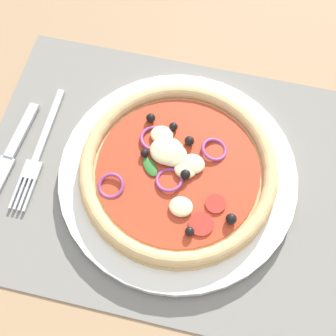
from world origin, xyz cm
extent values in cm
cube|color=#9E7A56|center=(0.00, 0.00, -1.20)|extent=(190.00, 140.00, 2.40)
cube|color=slate|center=(0.00, 0.00, 0.20)|extent=(46.57, 35.95, 0.40)
cylinder|color=silver|center=(-1.84, 0.16, 1.10)|extent=(29.94, 29.94, 1.40)
cylinder|color=tan|center=(-1.84, 0.16, 2.30)|extent=(24.59, 24.59, 1.00)
torus|color=tan|center=(-1.84, 0.16, 3.16)|extent=(24.42, 24.42, 1.80)
cylinder|color=#B7381E|center=(-1.84, 0.16, 2.95)|extent=(20.17, 20.17, 0.30)
ellipsoid|color=beige|center=(-3.44, -0.89, 3.55)|extent=(2.99, 2.69, 0.90)
ellipsoid|color=beige|center=(1.17, -3.97, 3.54)|extent=(2.89, 2.60, 0.87)
ellipsoid|color=beige|center=(-0.75, -1.53, 3.65)|extent=(3.64, 3.28, 1.09)
ellipsoid|color=beige|center=(-2.73, 0.50, 3.52)|extent=(2.77, 2.49, 0.83)
ellipsoid|color=beige|center=(-3.24, 4.85, 3.53)|extent=(2.85, 2.56, 0.85)
ellipsoid|color=beige|center=(-0.35, -1.83, 3.74)|extent=(4.28, 3.85, 1.28)
sphere|color=black|center=(0.35, -5.39, 3.64)|extent=(1.08, 1.08, 1.08)
sphere|color=black|center=(-9.22, 5.10, 3.75)|extent=(1.30, 1.30, 1.30)
sphere|color=black|center=(-4.85, 7.62, 3.65)|extent=(1.09, 1.09, 1.09)
sphere|color=black|center=(-0.05, -2.64, 3.61)|extent=(1.01, 1.01, 1.01)
sphere|color=black|center=(3.09, -5.95, 3.69)|extent=(1.17, 1.17, 1.17)
sphere|color=black|center=(-2.39, -3.81, 3.71)|extent=(1.21, 1.21, 1.21)
sphere|color=black|center=(-2.88, 0.77, 3.72)|extent=(1.24, 1.24, 1.24)
sphere|color=black|center=(2.66, -0.96, 3.60)|extent=(1.00, 1.00, 1.00)
torus|color=#8E3D75|center=(-5.63, -3.50, 3.35)|extent=(3.40, 3.34, 1.35)
torus|color=#8E3D75|center=(5.53, 4.08, 3.35)|extent=(3.27, 3.27, 1.13)
torus|color=#8E3D75|center=(-1.11, 1.77, 3.35)|extent=(3.47, 3.44, 1.08)
torus|color=#8E3D75|center=(1.99, -3.34, 3.35)|extent=(3.71, 3.70, 0.85)
cylinder|color=#A3281E|center=(-7.13, 3.49, 3.25)|extent=(2.45, 2.45, 0.30)
cylinder|color=#A3281E|center=(0.11, -1.86, 3.25)|extent=(3.35, 3.35, 0.30)
cylinder|color=#A3281E|center=(-5.95, 6.31, 3.25)|extent=(2.96, 2.96, 0.30)
ellipsoid|color=#2D6B28|center=(1.57, 0.56, 3.30)|extent=(2.88, 3.04, 0.30)
ellipsoid|color=#2D6B28|center=(-0.01, -1.64, 3.30)|extent=(3.13, 2.60, 0.30)
cube|color=#B2B5BA|center=(16.66, -3.61, 0.62)|extent=(0.96, 11.16, 0.44)
cube|color=#B2B5BA|center=(16.63, 3.23, 0.62)|extent=(2.21, 2.53, 0.44)
cube|color=#B2B5BA|center=(17.51, 6.66, 0.62)|extent=(0.34, 4.32, 0.44)
cube|color=#B2B5BA|center=(16.91, 6.65, 0.62)|extent=(0.34, 4.32, 0.44)
cube|color=#B2B5BA|center=(16.31, 6.65, 0.62)|extent=(0.34, 4.32, 0.44)
cube|color=#B2B5BA|center=(15.71, 6.65, 0.62)|extent=(0.34, 4.32, 0.44)
cube|color=#B2B5BA|center=(19.80, -1.94, 0.71)|extent=(1.96, 8.48, 0.62)
camera|label=1|loc=(-6.19, 24.35, 56.99)|focal=51.83mm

